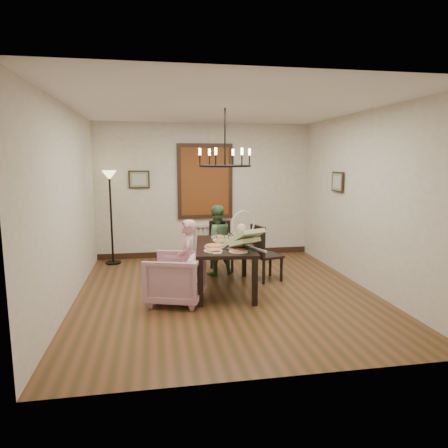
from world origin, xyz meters
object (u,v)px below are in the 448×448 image
object	(u,v)px
drinking_glass	(223,240)
floor_lamp	(111,219)
chair_right	(267,252)
elderly_woman	(187,266)
seated_man	(216,246)
chair_far	(222,246)
dining_table	(225,250)
baby_bouncer	(244,237)
armchair	(175,278)

from	to	relation	value
drinking_glass	floor_lamp	xyz separation A→B (m)	(-1.90, 1.94, 0.10)
chair_right	elderly_woman	distance (m)	1.57
chair_right	elderly_woman	world-z (taller)	elderly_woman
seated_man	elderly_woman	bearing A→B (deg)	52.60
floor_lamp	chair_far	bearing A→B (deg)	-23.24
dining_table	baby_bouncer	world-z (taller)	baby_bouncer
seated_man	drinking_glass	size ratio (longest dim) A/B	8.43
elderly_woman	chair_right	bearing A→B (deg)	119.76
chair_far	floor_lamp	size ratio (longest dim) A/B	0.51
chair_right	floor_lamp	bearing A→B (deg)	43.33
seated_man	chair_far	bearing A→B (deg)	-133.41
chair_right	drinking_glass	xyz separation A→B (m)	(-0.82, -0.34, 0.31)
seated_man	baby_bouncer	size ratio (longest dim) A/B	1.71
seated_man	floor_lamp	size ratio (longest dim) A/B	0.58
chair_far	baby_bouncer	size ratio (longest dim) A/B	1.52
baby_bouncer	floor_lamp	xyz separation A→B (m)	(-2.12, 2.43, -0.03)
floor_lamp	armchair	bearing A→B (deg)	-65.30
elderly_woman	drinking_glass	distance (m)	0.75
drinking_glass	baby_bouncer	bearing A→B (deg)	-66.29
drinking_glass	floor_lamp	size ratio (longest dim) A/B	0.07
dining_table	elderly_woman	distance (m)	0.69
armchair	elderly_woman	distance (m)	0.28
baby_bouncer	seated_man	bearing A→B (deg)	75.88
chair_right	drinking_glass	world-z (taller)	chair_right
armchair	baby_bouncer	size ratio (longest dim) A/B	1.28
seated_man	baby_bouncer	world-z (taller)	baby_bouncer
floor_lamp	baby_bouncer	bearing A→B (deg)	-48.94
dining_table	chair_right	xyz separation A→B (m)	(0.80, 0.40, -0.16)
baby_bouncer	floor_lamp	world-z (taller)	floor_lamp
chair_right	seated_man	size ratio (longest dim) A/B	0.93
baby_bouncer	elderly_woman	bearing A→B (deg)	146.05
seated_man	baby_bouncer	xyz separation A→B (m)	(0.21, -1.34, 0.41)
chair_far	chair_right	xyz separation A→B (m)	(0.67, -0.72, 0.02)
baby_bouncer	floor_lamp	size ratio (longest dim) A/B	0.34
armchair	seated_man	size ratio (longest dim) A/B	0.75
chair_far	drinking_glass	size ratio (longest dim) A/B	7.47
floor_lamp	elderly_woman	bearing A→B (deg)	-60.19
elderly_woman	drinking_glass	xyz separation A→B (m)	(0.60, 0.33, 0.31)
dining_table	floor_lamp	bearing A→B (deg)	140.48
seated_man	floor_lamp	world-z (taller)	floor_lamp
chair_far	baby_bouncer	distance (m)	1.62
chair_right	seated_man	bearing A→B (deg)	41.51
chair_right	drinking_glass	distance (m)	0.94
elderly_woman	seated_man	xyz separation A→B (m)	(0.61, 1.18, 0.03)
armchair	drinking_glass	size ratio (longest dim) A/B	6.31
elderly_woman	baby_bouncer	size ratio (longest dim) A/B	1.61
dining_table	armchair	xyz separation A→B (m)	(-0.80, -0.42, -0.30)
chair_far	baby_bouncer	world-z (taller)	baby_bouncer
elderly_woman	armchair	bearing A→B (deg)	-46.79
elderly_woman	floor_lamp	distance (m)	2.65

